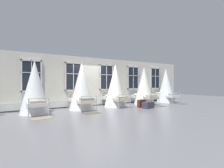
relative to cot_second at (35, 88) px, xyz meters
The scene contains 14 objects.
ground 3.61m from the cot_second, ahead, with size 29.74×29.74×0.00m, color slate.
back_wall_with_windows 3.62m from the cot_second, 19.45° to the left, with size 15.87×0.10×3.00m, color beige.
window_bank 3.58m from the cot_second, 17.62° to the left, with size 12.26×0.10×2.54m.
cot_second is the anchor object (origin of this frame).
cot_third 2.32m from the cot_second, ahead, with size 1.32×1.95×2.53m.
cot_fourth 4.51m from the cot_second, ahead, with size 1.32×1.95×2.54m.
cot_fifth 6.79m from the cot_second, ahead, with size 1.32×1.95×2.50m.
cot_sixth 9.03m from the cot_second, ahead, with size 1.32×1.94×2.49m.
rug_second 1.78m from the cot_second, 88.76° to the right, with size 0.80×0.56×0.01m, color #8E7A5B.
rug_third 2.89m from the cot_second, 30.24° to the right, with size 0.80×0.56×0.01m, color brown.
rug_fifth 7.01m from the cot_second, 11.09° to the right, with size 0.80×0.56×0.01m, color brown.
rug_sixth 9.20m from the cot_second, ahead, with size 0.80×0.56×0.01m, color brown.
suitcase_dark 5.79m from the cot_second, 10.97° to the right, with size 0.58×0.28×0.47m.
travel_trunk 5.96m from the cot_second, 15.54° to the right, with size 0.64×0.40×0.36m, color #2D3342.
Camera 1 is at (-4.79, -8.90, 1.42)m, focal length 28.32 mm.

